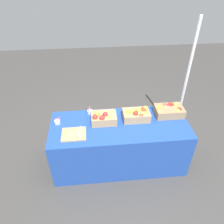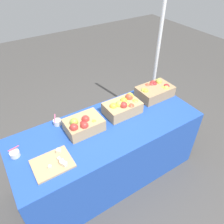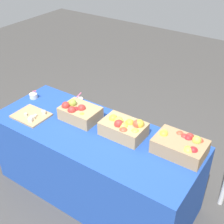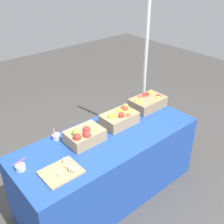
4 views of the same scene
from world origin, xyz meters
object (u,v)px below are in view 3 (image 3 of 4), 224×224
object	(u,v)px
apple_crate_right	(79,112)
sample_bowl_mid	(33,96)
cutting_board_front	(32,116)
sample_bowl_near	(79,101)
apple_crate_left	(181,145)
apple_crate_middle	(124,128)

from	to	relation	value
apple_crate_right	sample_bowl_mid	bearing A→B (deg)	177.16
cutting_board_front	sample_bowl_near	size ratio (longest dim) A/B	2.98
apple_crate_left	sample_bowl_near	bearing A→B (deg)	173.25
sample_bowl_mid	cutting_board_front	bearing A→B (deg)	-46.80
apple_crate_right	apple_crate_middle	bearing A→B (deg)	2.69
apple_crate_middle	sample_bowl_mid	xyz separation A→B (m)	(-1.10, 0.01, -0.05)
apple_crate_left	cutting_board_front	xyz separation A→B (m)	(-1.35, -0.31, -0.06)
cutting_board_front	sample_bowl_mid	size ratio (longest dim) A/B	3.01
apple_crate_right	sample_bowl_mid	distance (m)	0.63
cutting_board_front	sample_bowl_near	distance (m)	0.49
sample_bowl_near	apple_crate_left	bearing A→B (deg)	-6.75
apple_crate_left	cutting_board_front	bearing A→B (deg)	-167.20
apple_crate_left	sample_bowl_near	world-z (taller)	apple_crate_left
apple_crate_middle	cutting_board_front	size ratio (longest dim) A/B	1.17
apple_crate_middle	apple_crate_right	distance (m)	0.47
sample_bowl_near	apple_crate_middle	bearing A→B (deg)	-16.71
apple_crate_middle	apple_crate_right	size ratio (longest dim) A/B	1.07
apple_crate_right	sample_bowl_near	world-z (taller)	apple_crate_right
sample_bowl_near	cutting_board_front	bearing A→B (deg)	-115.43
apple_crate_left	apple_crate_right	xyz separation A→B (m)	(-0.95, -0.08, -0.00)
apple_crate_middle	sample_bowl_mid	bearing A→B (deg)	179.51
apple_crate_right	sample_bowl_mid	xyz separation A→B (m)	(-0.63, 0.03, -0.05)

